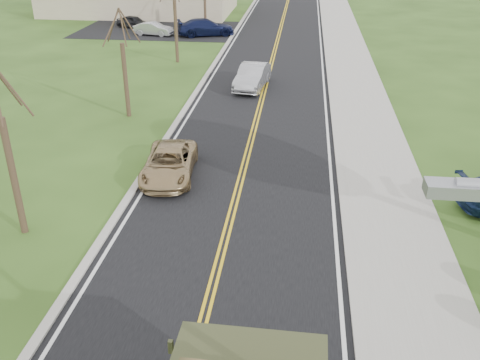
# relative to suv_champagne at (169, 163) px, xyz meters

# --- Properties ---
(road) EXTENTS (8.00, 120.00, 0.01)m
(road) POSITION_rel_suv_champagne_xyz_m (3.00, 25.13, -0.61)
(road) COLOR black
(road) RESTS_ON ground
(curb_right) EXTENTS (0.30, 120.00, 0.12)m
(curb_right) POSITION_rel_suv_champagne_xyz_m (7.15, 25.13, -0.55)
(curb_right) COLOR #9E998E
(curb_right) RESTS_ON ground
(sidewalk_right) EXTENTS (3.20, 120.00, 0.10)m
(sidewalk_right) POSITION_rel_suv_champagne_xyz_m (8.90, 25.13, -0.56)
(sidewalk_right) COLOR #9E998E
(sidewalk_right) RESTS_ON ground
(curb_left) EXTENTS (0.30, 120.00, 0.10)m
(curb_left) POSITION_rel_suv_champagne_xyz_m (-1.15, 25.13, -0.56)
(curb_left) COLOR #9E998E
(curb_left) RESTS_ON ground
(bare_tree_a) EXTENTS (1.93, 2.26, 6.08)m
(bare_tree_a) POSITION_rel_suv_champagne_xyz_m (-4.00, -4.87, 2.01)
(bare_tree_a) COLOR #38281C
(bare_tree_a) RESTS_ON ground
(bare_tree_b) EXTENTS (1.83, 2.14, 5.73)m
(bare_tree_b) POSITION_rel_suv_champagne_xyz_m (-4.00, 7.13, 1.86)
(bare_tree_b) COLOR #38281C
(bare_tree_b) RESTS_ON ground
(bare_tree_c) EXTENTS (2.04, 2.39, 6.42)m
(bare_tree_c) POSITION_rel_suv_champagne_xyz_m (-4.00, 19.13, 2.16)
(bare_tree_c) COLOR #38281C
(bare_tree_c) RESTS_ON ground
(bare_tree_d) EXTENTS (1.88, 2.20, 5.91)m
(bare_tree_d) POSITION_rel_suv_champagne_xyz_m (-4.00, 31.13, 1.94)
(bare_tree_d) COLOR #38281C
(bare_tree_d) RESTS_ON ground
(suv_champagne) EXTENTS (2.41, 4.56, 1.22)m
(suv_champagne) POSITION_rel_suv_champagne_xyz_m (0.00, 0.00, 0.00)
(suv_champagne) COLOR #9D8359
(suv_champagne) RESTS_ON ground
(sedan_silver) EXTENTS (2.11, 4.67, 1.49)m
(sedan_silver) POSITION_rel_suv_champagne_xyz_m (2.20, 13.15, 0.13)
(sedan_silver) COLOR #A4A4A8
(sedan_silver) RESTS_ON ground
(lot_car_dark) EXTENTS (3.70, 2.41, 1.17)m
(lot_car_dark) POSITION_rel_suv_champagne_xyz_m (-11.13, 31.65, -0.02)
(lot_car_dark) COLOR black
(lot_car_dark) RESTS_ON ground
(lot_car_silver) EXTENTS (3.74, 1.84, 1.18)m
(lot_car_silver) POSITION_rel_suv_champagne_xyz_m (-8.33, 28.47, -0.02)
(lot_car_silver) COLOR #B3B3B8
(lot_car_silver) RESTS_ON ground
(lot_car_navy) EXTENTS (5.55, 3.75, 1.49)m
(lot_car_navy) POSITION_rel_suv_champagne_xyz_m (-3.57, 28.93, 0.13)
(lot_car_navy) COLOR #0E1435
(lot_car_navy) RESTS_ON ground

